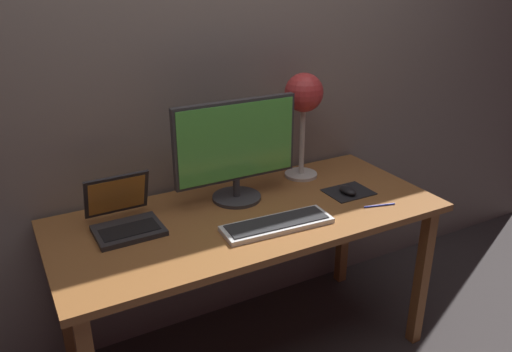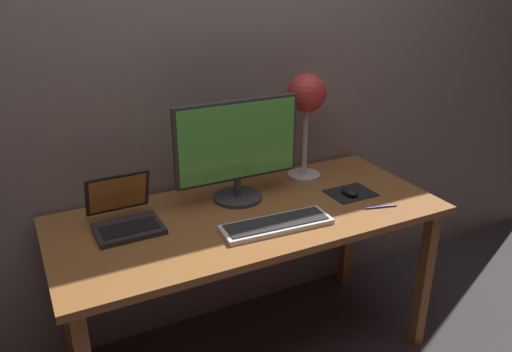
# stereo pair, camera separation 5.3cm
# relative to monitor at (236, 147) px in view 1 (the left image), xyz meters

# --- Properties ---
(back_wall) EXTENTS (4.80, 0.06, 2.60)m
(back_wall) POSITION_rel_monitor_xyz_m (-0.01, 0.26, 0.32)
(back_wall) COLOR gray
(back_wall) RESTS_ON ground
(desk) EXTENTS (1.60, 0.70, 0.74)m
(desk) POSITION_rel_monitor_xyz_m (-0.01, -0.14, -0.32)
(desk) COLOR #935B2D
(desk) RESTS_ON ground
(monitor) EXTENTS (0.55, 0.21, 0.44)m
(monitor) POSITION_rel_monitor_xyz_m (0.00, 0.00, 0.00)
(monitor) COLOR #38383A
(monitor) RESTS_ON desk
(keyboard_main) EXTENTS (0.45, 0.16, 0.03)m
(keyboard_main) POSITION_rel_monitor_xyz_m (0.02, -0.30, -0.23)
(keyboard_main) COLOR silver
(keyboard_main) RESTS_ON desk
(laptop) EXTENTS (0.26, 0.27, 0.20)m
(laptop) POSITION_rel_monitor_xyz_m (-0.50, -0.01, -0.18)
(laptop) COLOR #28282B
(laptop) RESTS_ON desk
(desk_lamp) EXTENTS (0.18, 0.18, 0.50)m
(desk_lamp) POSITION_rel_monitor_xyz_m (0.39, 0.08, 0.14)
(desk_lamp) COLOR beige
(desk_lamp) RESTS_ON desk
(mousepad) EXTENTS (0.20, 0.16, 0.00)m
(mousepad) POSITION_rel_monitor_xyz_m (0.47, -0.18, -0.24)
(mousepad) COLOR black
(mousepad) RESTS_ON desk
(mouse) EXTENTS (0.06, 0.10, 0.03)m
(mouse) POSITION_rel_monitor_xyz_m (0.45, -0.19, -0.22)
(mouse) COLOR black
(mouse) RESTS_ON mousepad
(pen) EXTENTS (0.14, 0.04, 0.01)m
(pen) POSITION_rel_monitor_xyz_m (0.50, -0.35, -0.24)
(pen) COLOR #2633A5
(pen) RESTS_ON desk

